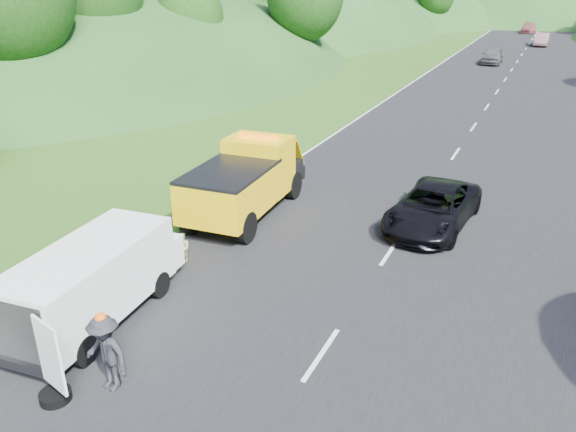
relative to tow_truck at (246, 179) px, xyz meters
The scene contains 15 objects.
ground 5.74m from the tow_truck, 59.58° to the right, with size 320.00×320.00×0.00m, color #38661E.
road_surface 35.69m from the tow_truck, 80.60° to the left, with size 14.00×200.00×0.02m, color black.
tree_line_left 57.53m from the tow_truck, 106.34° to the left, with size 14.00×140.00×14.00m, color #2C5017, non-canonical shape.
hills_backdrop 130.23m from the tow_truck, 85.89° to the left, with size 201.00×288.60×44.00m, color #2D5B23, non-canonical shape.
tow_truck is the anchor object (origin of this frame).
white_van 7.88m from the tow_truck, 90.17° to the right, with size 3.29×6.21×2.14m.
woman 5.34m from the tow_truck, 88.06° to the right, with size 0.62×0.45×1.69m, color white.
child 4.47m from the tow_truck, 88.65° to the right, with size 0.45×0.35×0.93m, color #CABC6C.
worker 10.17m from the tow_truck, 78.05° to the right, with size 1.18×0.68×1.82m, color black.
suitcase 4.76m from the tow_truck, 123.71° to the right, with size 0.33×0.18×0.53m, color brown.
spare_tire 10.83m from the tow_truck, 83.09° to the right, with size 0.67×0.67×0.20m, color black.
passing_suv 6.98m from the tow_truck, 15.17° to the left, with size 2.43×5.26×1.46m, color black.
dist_car_a 44.63m from the tow_truck, 85.39° to the left, with size 1.89×4.69×1.60m, color #46454A.
dist_car_b 63.68m from the tow_truck, 83.44° to the left, with size 1.63×4.68×1.54m, color brown.
dist_car_c 81.08m from the tow_truck, 86.71° to the left, with size 2.10×5.18×1.50m, color #904849.
Camera 1 is at (6.96, -12.27, 8.36)m, focal length 35.00 mm.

